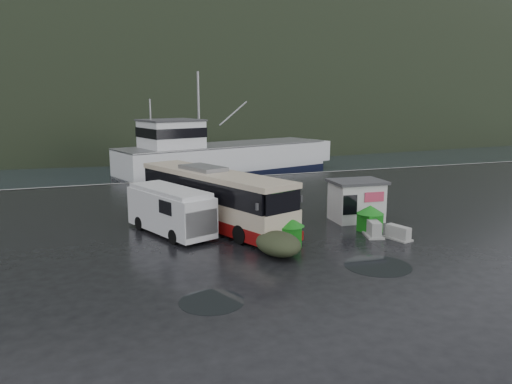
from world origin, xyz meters
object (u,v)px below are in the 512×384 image
object	(u,v)px
ticket_kiosk	(356,220)
white_van	(171,233)
waste_bin_left	(290,245)
fishing_trawler	(226,163)
waste_bin_right	(369,231)
dome_tent	(278,255)
coach_bus	(214,225)
jersey_barrier_a	(398,239)
jersey_barrier_b	(373,236)

from	to	relation	value
ticket_kiosk	white_van	bearing A→B (deg)	179.45
waste_bin_left	fishing_trawler	xyz separation A→B (m)	(5.67, 30.98, 0.00)
waste_bin_right	dome_tent	size ratio (longest dim) A/B	0.54
white_van	waste_bin_right	bearing A→B (deg)	-38.64
coach_bus	dome_tent	size ratio (longest dim) A/B	4.37
white_van	waste_bin_left	xyz separation A→B (m)	(5.19, -4.20, 0.00)
jersey_barrier_a	jersey_barrier_b	xyz separation A→B (m)	(-0.85, 1.03, 0.00)
waste_bin_left	jersey_barrier_b	world-z (taller)	waste_bin_left
white_van	jersey_barrier_a	world-z (taller)	white_van
jersey_barrier_a	jersey_barrier_b	distance (m)	1.34
white_van	dome_tent	distance (m)	6.75
white_van	waste_bin_left	world-z (taller)	white_van
ticket_kiosk	jersey_barrier_a	size ratio (longest dim) A/B	2.17
white_van	fishing_trawler	xyz separation A→B (m)	(10.86, 26.79, 0.00)
coach_bus	ticket_kiosk	xyz separation A→B (m)	(8.33, -1.75, 0.00)
coach_bus	fishing_trawler	xyz separation A→B (m)	(8.22, 25.84, 0.00)
white_van	dome_tent	size ratio (longest dim) A/B	2.22
waste_bin_left	jersey_barrier_a	bearing A→B (deg)	-8.87
waste_bin_right	fishing_trawler	size ratio (longest dim) A/B	0.05
coach_bus	waste_bin_left	distance (m)	5.74
waste_bin_left	ticket_kiosk	world-z (taller)	ticket_kiosk
waste_bin_left	ticket_kiosk	size ratio (longest dim) A/B	0.46
waste_bin_left	fishing_trawler	size ratio (longest dim) A/B	0.05
waste_bin_right	fishing_trawler	distance (m)	30.06
white_van	jersey_barrier_a	xyz separation A→B (m)	(10.92, -5.09, 0.00)
coach_bus	white_van	world-z (taller)	coach_bus
coach_bus	jersey_barrier_b	size ratio (longest dim) A/B	7.06
jersey_barrier_b	dome_tent	bearing A→B (deg)	-167.66
waste_bin_right	dome_tent	distance (m)	6.62
white_van	coach_bus	bearing A→B (deg)	-1.48
dome_tent	jersey_barrier_b	world-z (taller)	dome_tent
dome_tent	jersey_barrier_a	xyz separation A→B (m)	(6.83, 0.27, 0.00)
jersey_barrier_b	fishing_trawler	size ratio (longest dim) A/B	0.06
jersey_barrier_a	fishing_trawler	xyz separation A→B (m)	(-0.07, 31.88, 0.00)
waste_bin_right	jersey_barrier_a	xyz separation A→B (m)	(0.56, -1.82, 0.00)
white_van	fishing_trawler	bearing A→B (deg)	46.79
jersey_barrier_b	jersey_barrier_a	bearing A→B (deg)	-50.42
fishing_trawler	coach_bus	bearing A→B (deg)	-124.21
jersey_barrier_a	waste_bin_left	bearing A→B (deg)	171.13
waste_bin_right	waste_bin_left	bearing A→B (deg)	-169.82
coach_bus	dome_tent	distance (m)	6.47
waste_bin_left	jersey_barrier_a	world-z (taller)	waste_bin_left
jersey_barrier_b	fishing_trawler	world-z (taller)	fishing_trawler
waste_bin_right	jersey_barrier_b	bearing A→B (deg)	-110.67
fishing_trawler	jersey_barrier_b	bearing A→B (deg)	-108.04
white_van	jersey_barrier_a	distance (m)	12.05
waste_bin_right	fishing_trawler	xyz separation A→B (m)	(0.49, 30.05, 0.00)
ticket_kiosk	jersey_barrier_b	distance (m)	3.37
white_van	fishing_trawler	distance (m)	28.90
waste_bin_right	ticket_kiosk	world-z (taller)	ticket_kiosk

